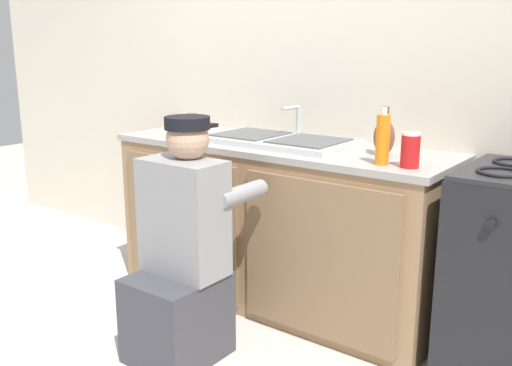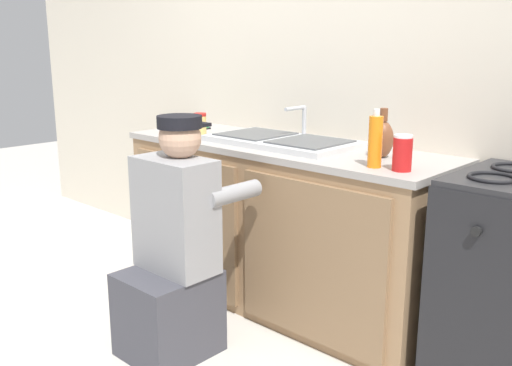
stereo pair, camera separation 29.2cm
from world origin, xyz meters
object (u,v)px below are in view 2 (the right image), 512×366
condiment_jar (200,124)px  soap_bottle_orange (375,141)px  sink_double_basin (282,140)px  vase_decorative (383,138)px  plumber_person (174,257)px  soda_cup_red (402,153)px  cell_phone (199,129)px

condiment_jar → soap_bottle_orange: 1.23m
sink_double_basin → vase_decorative: size_ratio=3.48×
plumber_person → soda_cup_red: 1.12m
cell_phone → vase_decorative: (1.30, -0.01, 0.08)m
cell_phone → vase_decorative: size_ratio=0.61×
sink_double_basin → vase_decorative: (0.58, 0.03, 0.07)m
sink_double_basin → soap_bottle_orange: soap_bottle_orange is taller
cell_phone → soda_cup_red: (1.52, -0.21, 0.07)m
plumber_person → soap_bottle_orange: soap_bottle_orange is taller
vase_decorative → cell_phone: bearing=179.4°
soda_cup_red → soap_bottle_orange: bearing=-172.5°
soap_bottle_orange → condiment_jar: bearing=175.5°
plumber_person → soap_bottle_orange: bearing=39.6°
condiment_jar → sink_double_basin: bearing=9.1°
sink_double_basin → cell_phone: 0.72m
sink_double_basin → soda_cup_red: sink_double_basin is taller
soap_bottle_orange → vase_decorative: bearing=112.9°
sink_double_basin → soda_cup_red: (0.80, -0.17, 0.06)m
plumber_person → condiment_jar: bearing=129.4°
cell_phone → soap_bottle_orange: soap_bottle_orange is taller
cell_phone → plumber_person: bearing=-48.3°
sink_double_basin → cell_phone: sink_double_basin is taller
sink_double_basin → vase_decorative: 0.59m
condiment_jar → soap_bottle_orange: size_ratio=0.51×
plumber_person → vase_decorative: bearing=52.9°
soap_bottle_orange → vase_decorative: 0.24m
cell_phone → condiment_jar: 0.22m
sink_double_basin → vase_decorative: vase_decorative is taller
cell_phone → soap_bottle_orange: bearing=-9.4°
condiment_jar → soda_cup_red: bearing=-3.4°
soda_cup_red → vase_decorative: vase_decorative is taller
plumber_person → cell_phone: (-0.71, 0.80, 0.44)m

